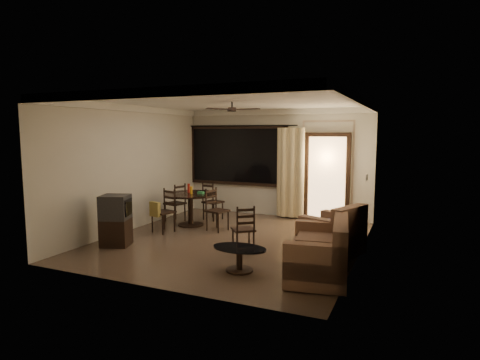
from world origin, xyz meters
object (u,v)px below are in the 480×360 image
at_px(dining_table, 191,200).
at_px(dining_chair_north, 213,209).
at_px(armchair, 335,234).
at_px(side_chair, 243,238).
at_px(dining_chair_south, 163,219).
at_px(coffee_table, 239,255).
at_px(dining_chair_west, 175,210).
at_px(tv_cabinet, 116,220).
at_px(dining_chair_east, 217,218).
at_px(sofa, 322,253).

height_order(dining_table, dining_chair_north, dining_table).
distance_m(armchair, side_chair, 1.67).
relative_size(dining_chair_south, coffee_table, 1.07).
distance_m(dining_chair_west, armchair, 4.30).
bearing_deg(armchair, coffee_table, -107.19).
bearing_deg(side_chair, coffee_table, 71.26).
bearing_deg(dining_chair_north, dining_chair_south, 90.00).
height_order(tv_cabinet, coffee_table, tv_cabinet).
height_order(dining_chair_east, side_chair, dining_chair_east).
bearing_deg(dining_chair_north, armchair, 167.36).
bearing_deg(dining_table, dining_chair_west, 159.78).
bearing_deg(tv_cabinet, dining_chair_west, 73.34).
bearing_deg(dining_chair_south, dining_chair_east, 45.70).
height_order(dining_chair_west, tv_cabinet, tv_cabinet).
height_order(dining_chair_north, sofa, dining_chair_north).
bearing_deg(dining_chair_south, sofa, -4.18).
bearing_deg(dining_chair_west, sofa, 75.21).
bearing_deg(dining_chair_west, dining_chair_east, 87.49).
relative_size(dining_chair_north, side_chair, 1.08).
height_order(dining_chair_south, dining_chair_north, same).
distance_m(sofa, armchair, 1.14).
bearing_deg(tv_cabinet, dining_chair_east, 36.77).
distance_m(dining_chair_west, tv_cabinet, 2.31).
bearing_deg(dining_chair_north, sofa, 154.17).
bearing_deg(sofa, dining_chair_west, 141.81).
height_order(dining_chair_south, tv_cabinet, tv_cabinet).
bearing_deg(sofa, dining_chair_north, 130.77).
bearing_deg(side_chair, dining_chair_south, -54.46).
bearing_deg(armchair, side_chair, -140.44).
relative_size(dining_chair_south, dining_chair_north, 1.00).
bearing_deg(side_chair, dining_chair_east, -85.24).
bearing_deg(side_chair, armchair, 158.75).
relative_size(dining_table, side_chair, 1.39).
bearing_deg(dining_table, sofa, -30.36).
height_order(dining_chair_south, sofa, dining_chair_south).
bearing_deg(dining_chair_west, dining_chair_north, 140.76).
bearing_deg(dining_chair_west, side_chair, 71.18).
distance_m(dining_chair_west, side_chair, 3.04).
relative_size(tv_cabinet, side_chair, 1.13).
bearing_deg(dining_chair_south, dining_chair_west, 122.74).
relative_size(dining_chair_north, tv_cabinet, 0.95).
bearing_deg(sofa, dining_chair_east, 136.63).
distance_m(dining_table, dining_chair_west, 0.68).
bearing_deg(dining_chair_east, dining_chair_south, 135.70).
relative_size(tv_cabinet, coffee_table, 1.12).
height_order(dining_table, dining_chair_west, dining_table).
bearing_deg(dining_table, dining_chair_north, 75.81).
xyz_separation_m(coffee_table, side_chair, (-0.36, 1.00, 0.00)).
bearing_deg(dining_table, tv_cabinet, -101.96).
relative_size(dining_chair_west, coffee_table, 1.07).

